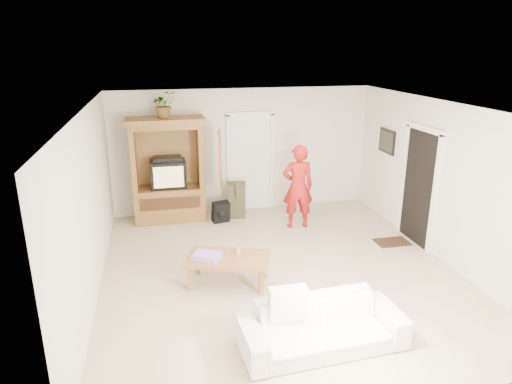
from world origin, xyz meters
TOP-DOWN VIEW (x-y plane):
  - floor at (0.00, 0.00)m, footprint 6.00×6.00m
  - ceiling at (0.00, 0.00)m, footprint 6.00×6.00m
  - wall_back at (0.00, 3.00)m, footprint 5.50×0.00m
  - wall_front at (0.00, -3.00)m, footprint 5.50×0.00m
  - wall_left at (-2.75, 0.00)m, footprint 0.00×6.00m
  - wall_right at (2.75, 0.00)m, footprint 0.00×6.00m
  - armoire at (-1.58, 2.66)m, footprint 1.82×1.14m
  - door_back at (0.15, 2.97)m, footprint 0.85×0.05m
  - doorway_right at (2.73, 0.60)m, footprint 0.05×0.90m
  - framed_picture at (2.73, 1.90)m, footprint 0.03×0.60m
  - doormat at (2.30, 0.60)m, footprint 0.60×0.40m
  - plant at (-1.60, 2.63)m, footprint 0.58×0.54m
  - man at (0.83, 1.72)m, footprint 0.64×0.45m
  - sofa at (-0.01, -1.97)m, footprint 1.99×0.88m
  - coffee_table at (-0.86, -0.24)m, footprint 1.36×1.01m
  - towel at (-1.17, -0.24)m, footprint 0.47×0.43m
  - candle at (-0.70, -0.19)m, footprint 0.08×0.08m
  - backpack_black at (-0.61, 2.28)m, footprint 0.37×0.27m
  - backpack_olive at (-0.25, 2.52)m, footprint 0.43×0.35m

SIDE VIEW (x-z plane):
  - floor at x=0.00m, z-range 0.00..0.00m
  - doormat at x=2.30m, z-range 0.00..0.02m
  - backpack_black at x=-0.61m, z-range 0.00..0.42m
  - sofa at x=-0.01m, z-range 0.00..0.57m
  - backpack_olive at x=-0.25m, z-range 0.00..0.74m
  - coffee_table at x=-0.86m, z-range 0.17..0.62m
  - towel at x=-1.17m, z-range 0.45..0.53m
  - candle at x=-0.70m, z-range 0.45..0.55m
  - man at x=0.83m, z-range 0.00..1.66m
  - armoire at x=-1.58m, z-range -0.14..1.96m
  - door_back at x=0.15m, z-range 0.00..2.04m
  - doorway_right at x=2.73m, z-range 0.00..2.04m
  - wall_back at x=0.00m, z-range -1.45..4.05m
  - wall_front at x=0.00m, z-range -1.45..4.05m
  - wall_left at x=-2.75m, z-range -1.70..4.30m
  - wall_right at x=2.75m, z-range -1.70..4.30m
  - framed_picture at x=2.73m, z-range 1.36..1.84m
  - plant at x=-1.60m, z-range 2.10..2.61m
  - ceiling at x=0.00m, z-range 2.60..2.60m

